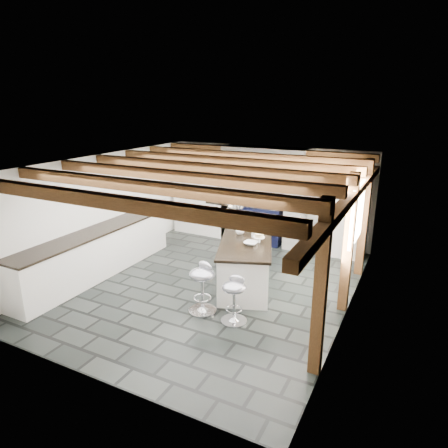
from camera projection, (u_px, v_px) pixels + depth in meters
The scene contains 6 objects.
ground at pixel (210, 284), 7.55m from camera, with size 6.00×6.00×0.00m, color black.
room_shell at pixel (216, 209), 8.71m from camera, with size 6.00×6.03×6.00m.
range_cooker at pixel (263, 224), 9.69m from camera, with size 1.00×0.63×0.99m.
kitchen_island at pixel (245, 265), 7.32m from camera, with size 1.48×1.98×1.17m.
bar_stool_near at pixel (234, 294), 6.15m from camera, with size 0.41×0.41×0.76m.
bar_stool_far at pixel (203, 282), 6.43m from camera, with size 0.52×0.52×0.86m.
Camera 1 is at (3.35, -6.01, 3.33)m, focal length 32.00 mm.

